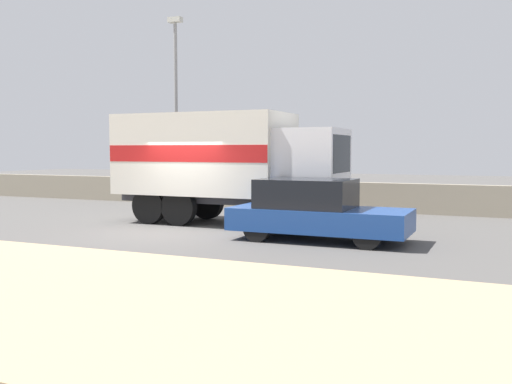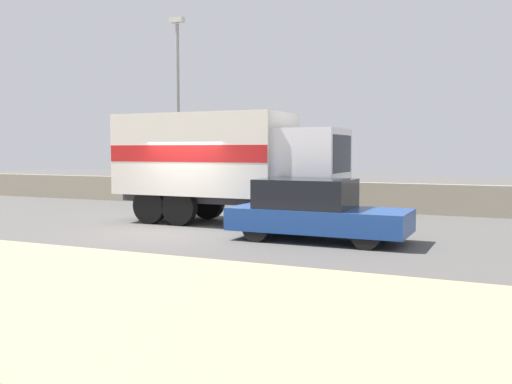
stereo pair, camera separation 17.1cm
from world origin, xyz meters
The scene contains 5 objects.
ground_plane centered at (0.00, 0.00, 0.00)m, with size 80.00×80.00×0.00m, color #514F4C.
stone_wall_backdrop centered at (0.00, 7.34, 0.54)m, with size 60.00×0.35×1.07m.
street_lamp centered at (-3.55, 6.22, 4.30)m, with size 0.56×0.28×7.48m.
box_truck centered at (0.61, 2.11, 1.95)m, with size 7.02×2.49×3.37m.
car_hatchback centered at (4.21, 0.16, 0.76)m, with size 4.43×1.83×1.54m.
Camera 2 is at (8.72, -13.34, 2.27)m, focal length 40.00 mm.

